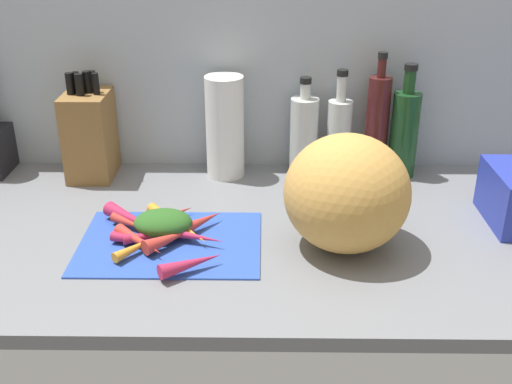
% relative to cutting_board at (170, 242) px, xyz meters
% --- Properties ---
extents(ground_plane, '(1.70, 0.80, 0.03)m').
position_rel_cutting_board_xyz_m(ground_plane, '(0.16, 0.08, -0.02)').
color(ground_plane, slate).
extents(wall_back, '(1.70, 0.03, 0.60)m').
position_rel_cutting_board_xyz_m(wall_back, '(0.16, 0.47, 0.30)').
color(wall_back, '#ADB7C1').
rests_on(wall_back, ground_plane).
extents(cutting_board, '(0.39, 0.29, 0.01)m').
position_rel_cutting_board_xyz_m(cutting_board, '(0.00, 0.00, 0.00)').
color(cutting_board, '#2D51B7').
rests_on(cutting_board, ground_plane).
extents(carrot_0, '(0.13, 0.06, 0.02)m').
position_rel_cutting_board_xyz_m(carrot_0, '(-0.04, 0.00, 0.02)').
color(carrot_0, '#B2264C').
rests_on(carrot_0, cutting_board).
extents(carrot_1, '(0.13, 0.14, 0.03)m').
position_rel_cutting_board_xyz_m(carrot_1, '(-0.01, 0.07, 0.02)').
color(carrot_1, orange).
rests_on(carrot_1, cutting_board).
extents(carrot_2, '(0.13, 0.12, 0.03)m').
position_rel_cutting_board_xyz_m(carrot_2, '(-0.06, -0.03, 0.02)').
color(carrot_2, red).
rests_on(carrot_2, cutting_board).
extents(carrot_3, '(0.15, 0.13, 0.04)m').
position_rel_cutting_board_xyz_m(carrot_3, '(-0.09, 0.07, 0.02)').
color(carrot_3, '#B2264C').
rests_on(carrot_3, cutting_board).
extents(carrot_4, '(0.10, 0.11, 0.02)m').
position_rel_cutting_board_xyz_m(carrot_4, '(-0.06, -0.05, 0.02)').
color(carrot_4, orange).
rests_on(carrot_4, cutting_board).
extents(carrot_5, '(0.10, 0.09, 0.02)m').
position_rel_cutting_board_xyz_m(carrot_5, '(-0.01, 0.10, 0.02)').
color(carrot_5, red).
rests_on(carrot_5, cutting_board).
extents(carrot_6, '(0.12, 0.06, 0.02)m').
position_rel_cutting_board_xyz_m(carrot_6, '(-0.07, -0.02, 0.02)').
color(carrot_6, '#B2264C').
rests_on(carrot_6, cutting_board).
extents(carrot_7, '(0.17, 0.08, 0.03)m').
position_rel_cutting_board_xyz_m(carrot_7, '(0.04, -0.00, 0.02)').
color(carrot_7, '#B2264C').
rests_on(carrot_7, cutting_board).
extents(carrot_8, '(0.11, 0.10, 0.03)m').
position_rel_cutting_board_xyz_m(carrot_8, '(0.00, -0.02, 0.02)').
color(carrot_8, red).
rests_on(carrot_8, cutting_board).
extents(carrot_9, '(0.11, 0.09, 0.02)m').
position_rel_cutting_board_xyz_m(carrot_9, '(-0.09, 0.05, 0.02)').
color(carrot_9, red).
rests_on(carrot_9, cutting_board).
extents(carrot_10, '(0.13, 0.14, 0.03)m').
position_rel_cutting_board_xyz_m(carrot_10, '(0.03, 0.03, 0.02)').
color(carrot_10, orange).
rests_on(carrot_10, cutting_board).
extents(carrot_11, '(0.13, 0.10, 0.03)m').
position_rel_cutting_board_xyz_m(carrot_11, '(0.06, -0.12, 0.02)').
color(carrot_11, '#B2264C').
rests_on(carrot_11, cutting_board).
extents(carrot_12, '(0.11, 0.11, 0.03)m').
position_rel_cutting_board_xyz_m(carrot_12, '(0.06, 0.06, 0.02)').
color(carrot_12, red).
rests_on(carrot_12, cutting_board).
extents(carrot_greens_pile, '(0.13, 0.10, 0.05)m').
position_rel_cutting_board_xyz_m(carrot_greens_pile, '(-0.02, 0.03, 0.03)').
color(carrot_greens_pile, '#2D6023').
rests_on(carrot_greens_pile, cutting_board).
extents(winter_squash, '(0.26, 0.26, 0.25)m').
position_rel_cutting_board_xyz_m(winter_squash, '(0.37, -0.00, 0.12)').
color(winter_squash, gold).
rests_on(winter_squash, ground_plane).
extents(knife_block, '(0.11, 0.15, 0.28)m').
position_rel_cutting_board_xyz_m(knife_block, '(-0.26, 0.37, 0.11)').
color(knife_block, olive).
rests_on(knife_block, ground_plane).
extents(paper_towel_roll, '(0.10, 0.10, 0.27)m').
position_rel_cutting_board_xyz_m(paper_towel_roll, '(0.10, 0.38, 0.13)').
color(paper_towel_roll, white).
rests_on(paper_towel_roll, ground_plane).
extents(bottle_0, '(0.07, 0.07, 0.26)m').
position_rel_cutting_board_xyz_m(bottle_0, '(0.31, 0.39, 0.10)').
color(bottle_0, silver).
rests_on(bottle_0, ground_plane).
extents(bottle_1, '(0.06, 0.06, 0.29)m').
position_rel_cutting_board_xyz_m(bottle_1, '(0.40, 0.39, 0.11)').
color(bottle_1, silver).
rests_on(bottle_1, ground_plane).
extents(bottle_2, '(0.06, 0.06, 0.33)m').
position_rel_cutting_board_xyz_m(bottle_2, '(0.50, 0.39, 0.13)').
color(bottle_2, '#471919').
rests_on(bottle_2, ground_plane).
extents(bottle_3, '(0.07, 0.07, 0.30)m').
position_rel_cutting_board_xyz_m(bottle_3, '(0.57, 0.38, 0.12)').
color(bottle_3, '#19421E').
rests_on(bottle_3, ground_plane).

